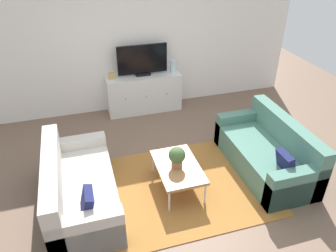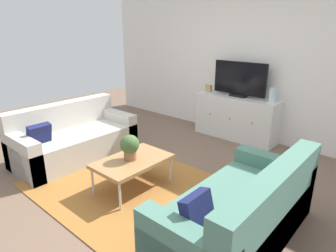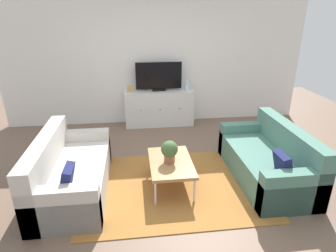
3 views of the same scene
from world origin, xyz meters
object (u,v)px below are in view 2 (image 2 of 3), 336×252
(coffee_table, at_px, (133,162))
(potted_plant, at_px, (130,146))
(tv_console, at_px, (236,117))
(mantel_clock, at_px, (209,88))
(couch_left_side, at_px, (72,140))
(couch_right_side, at_px, (244,216))
(flat_screen_tv, at_px, (240,79))
(glass_vase, at_px, (273,95))

(coffee_table, distance_m, potted_plant, 0.20)
(tv_console, bearing_deg, mantel_clock, 180.00)
(couch_left_side, xyz_separation_m, potted_plant, (1.38, -0.04, 0.29))
(couch_right_side, distance_m, potted_plant, 1.52)
(couch_right_side, relative_size, flat_screen_tv, 1.83)
(coffee_table, relative_size, mantel_clock, 7.03)
(tv_console, bearing_deg, glass_vase, 0.00)
(couch_right_side, height_order, mantel_clock, mantel_clock)
(couch_right_side, distance_m, glass_vase, 2.57)
(couch_left_side, height_order, coffee_table, couch_left_side)
(glass_vase, relative_size, mantel_clock, 1.78)
(couch_left_side, relative_size, couch_right_side, 1.00)
(potted_plant, bearing_deg, mantel_clock, 102.01)
(potted_plant, bearing_deg, coffee_table, 34.25)
(coffee_table, bearing_deg, potted_plant, -145.75)
(coffee_table, height_order, tv_console, tv_console)
(couch_left_side, distance_m, coffee_table, 1.40)
(couch_left_side, distance_m, potted_plant, 1.41)
(potted_plant, xyz_separation_m, tv_console, (0.09, 2.41, -0.18))
(coffee_table, height_order, potted_plant, potted_plant)
(mantel_clock, bearing_deg, coffee_table, -77.45)
(flat_screen_tv, bearing_deg, glass_vase, -1.89)
(couch_right_side, xyz_separation_m, coffee_table, (-1.47, -0.02, 0.08))
(couch_right_side, bearing_deg, flat_screen_tv, 120.33)
(mantel_clock, bearing_deg, flat_screen_tv, 1.89)
(couch_right_side, bearing_deg, couch_left_side, 180.00)
(coffee_table, bearing_deg, couch_right_side, 0.96)
(potted_plant, relative_size, mantel_clock, 2.39)
(couch_right_side, xyz_separation_m, tv_console, (-1.40, 2.37, 0.10))
(potted_plant, relative_size, flat_screen_tv, 0.32)
(couch_left_side, distance_m, couch_right_side, 2.87)
(flat_screen_tv, distance_m, glass_vase, 0.63)
(couch_left_side, height_order, tv_console, couch_left_side)
(coffee_table, distance_m, tv_console, 2.40)
(tv_console, xyz_separation_m, mantel_clock, (-0.61, 0.00, 0.44))
(couch_right_side, height_order, glass_vase, glass_vase)
(couch_right_side, height_order, potted_plant, couch_right_side)
(tv_console, height_order, mantel_clock, mantel_clock)
(couch_left_side, distance_m, mantel_clock, 2.58)
(coffee_table, xyz_separation_m, glass_vase, (0.68, 2.40, 0.51))
(couch_right_side, xyz_separation_m, glass_vase, (-0.79, 2.37, 0.60))
(couch_left_side, xyz_separation_m, couch_right_side, (2.87, 0.00, 0.00))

